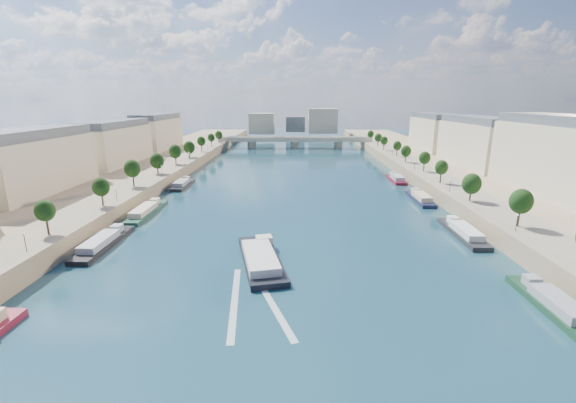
{
  "coord_description": "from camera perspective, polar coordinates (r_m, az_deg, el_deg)",
  "views": [
    {
      "loc": [
        1.66,
        -40.75,
        34.69
      ],
      "look_at": [
        -0.98,
        71.24,
        5.0
      ],
      "focal_mm": 24.0,
      "sensor_mm": 36.0,
      "label": 1
    }
  ],
  "objects": [
    {
      "name": "ground",
      "position": [
        144.97,
        0.65,
        1.0
      ],
      "size": [
        700.0,
        700.0,
        0.0
      ],
      "primitive_type": "plane",
      "color": "#0B2932",
      "rests_on": "ground"
    },
    {
      "name": "quay_left",
      "position": [
        162.09,
        -25.73,
        1.9
      ],
      "size": [
        44.0,
        520.0,
        5.0
      ],
      "primitive_type": "cube",
      "color": "#9E8460",
      "rests_on": "ground"
    },
    {
      "name": "quay_right",
      "position": [
        160.61,
        27.3,
        1.61
      ],
      "size": [
        44.0,
        520.0,
        5.0
      ],
      "primitive_type": "cube",
      "color": "#9E8460",
      "rests_on": "ground"
    },
    {
      "name": "pave_left",
      "position": [
        155.34,
        -20.89,
        2.86
      ],
      "size": [
        14.0,
        520.0,
        0.1
      ],
      "primitive_type": "cube",
      "color": "gray",
      "rests_on": "quay_left"
    },
    {
      "name": "pave_right",
      "position": [
        154.12,
        22.39,
        2.63
      ],
      "size": [
        14.0,
        520.0,
        0.1
      ],
      "primitive_type": "cube",
      "color": "gray",
      "rests_on": "quay_right"
    },
    {
      "name": "trees_left",
      "position": [
        155.48,
        -20.12,
        4.98
      ],
      "size": [
        4.8,
        268.8,
        8.26
      ],
      "color": "#382B1E",
      "rests_on": "ground"
    },
    {
      "name": "trees_right",
      "position": [
        161.74,
        20.68,
        5.28
      ],
      "size": [
        4.8,
        268.8,
        8.26
      ],
      "color": "#382B1E",
      "rests_on": "ground"
    },
    {
      "name": "lamps_left",
      "position": [
        144.06,
        -20.79,
        3.11
      ],
      "size": [
        0.36,
        200.36,
        4.28
      ],
      "color": "black",
      "rests_on": "ground"
    },
    {
      "name": "lamps_right",
      "position": [
        156.69,
        20.31,
        4.03
      ],
      "size": [
        0.36,
        200.36,
        4.28
      ],
      "color": "black",
      "rests_on": "ground"
    },
    {
      "name": "buildings_left",
      "position": [
        176.57,
        -28.29,
        7.16
      ],
      "size": [
        16.0,
        226.0,
        23.2
      ],
      "color": "beige",
      "rests_on": "ground"
    },
    {
      "name": "buildings_right",
      "position": [
        174.96,
        30.02,
        6.89
      ],
      "size": [
        16.0,
        226.0,
        23.2
      ],
      "color": "beige",
      "rests_on": "ground"
    },
    {
      "name": "skyline",
      "position": [
        360.84,
        1.62,
        11.66
      ],
      "size": [
        79.0,
        42.0,
        22.0
      ],
      "color": "beige",
      "rests_on": "ground"
    },
    {
      "name": "bridge",
      "position": [
        287.24,
        1.02,
        8.93
      ],
      "size": [
        112.0,
        12.0,
        8.15
      ],
      "color": "#C1B79E",
      "rests_on": "ground"
    },
    {
      "name": "tour_barge",
      "position": [
        85.44,
        -4.03,
        -8.43
      ],
      "size": [
        13.5,
        27.71,
        3.71
      ],
      "rotation": [
        0.0,
        0.0,
        0.23
      ],
      "color": "black",
      "rests_on": "ground"
    },
    {
      "name": "wake",
      "position": [
        71.02,
        -5.28,
        -14.44
      ],
      "size": [
        13.44,
        25.98,
        0.04
      ],
      "color": "silver",
      "rests_on": "ground"
    },
    {
      "name": "moored_barges_left",
      "position": [
        101.7,
        -26.54,
        -6.24
      ],
      "size": [
        5.0,
        154.23,
        3.6
      ],
      "color": "#1B283D",
      "rests_on": "ground"
    },
    {
      "name": "moored_barges_right",
      "position": [
        107.64,
        25.4,
        -4.98
      ],
      "size": [
        5.0,
        165.1,
        3.6
      ],
      "color": "black",
      "rests_on": "ground"
    }
  ]
}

